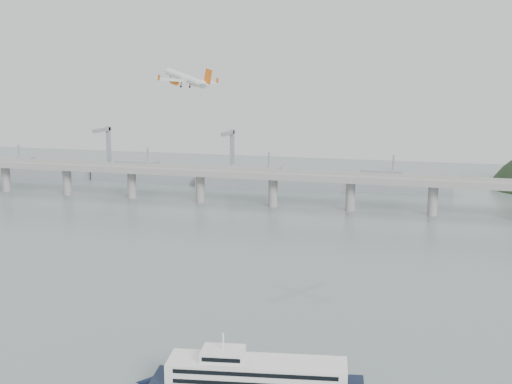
% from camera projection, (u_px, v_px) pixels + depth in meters
% --- Properties ---
extents(ground, '(900.00, 900.00, 0.00)m').
position_uv_depth(ground, '(214.00, 317.00, 245.26)').
color(ground, slate).
rests_on(ground, ground).
extents(bridge, '(800.00, 22.00, 23.90)m').
position_uv_depth(bridge, '(317.00, 181.00, 431.71)').
color(bridge, gray).
rests_on(bridge, ground).
extents(distant_fleet, '(453.00, 60.90, 40.00)m').
position_uv_depth(distant_fleet, '(140.00, 174.00, 537.04)').
color(distant_fleet, gray).
rests_on(distant_fleet, ground).
extents(ferry, '(94.21, 27.65, 17.84)m').
position_uv_depth(ferry, '(257.00, 380.00, 184.50)').
color(ferry, black).
rests_on(ferry, ground).
extents(airliner, '(32.18, 30.48, 10.40)m').
position_uv_depth(airliner, '(186.00, 79.00, 306.33)').
color(airliner, silver).
rests_on(airliner, ground).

